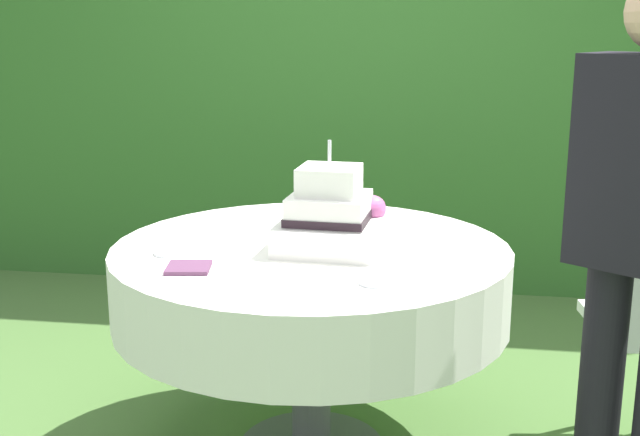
{
  "coord_description": "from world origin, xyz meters",
  "views": [
    {
      "loc": [
        0.41,
        -2.53,
        1.47
      ],
      "look_at": [
        0.03,
        -0.01,
        0.85
      ],
      "focal_mm": 44.97,
      "sensor_mm": 36.0,
      "label": 1
    }
  ],
  "objects_px": {
    "wedding_cake": "(331,217)",
    "serving_plate_far": "(171,252)",
    "serving_plate_near": "(376,281)",
    "napkin_stack": "(189,268)",
    "cake_table": "(311,282)"
  },
  "relations": [
    {
      "from": "wedding_cake",
      "to": "napkin_stack",
      "type": "distance_m",
      "value": 0.5
    },
    {
      "from": "wedding_cake",
      "to": "serving_plate_far",
      "type": "bearing_deg",
      "value": -164.86
    },
    {
      "from": "serving_plate_far",
      "to": "napkin_stack",
      "type": "xyz_separation_m",
      "value": [
        0.11,
        -0.15,
        0.0
      ]
    },
    {
      "from": "cake_table",
      "to": "wedding_cake",
      "type": "height_order",
      "value": "wedding_cake"
    },
    {
      "from": "cake_table",
      "to": "serving_plate_far",
      "type": "distance_m",
      "value": 0.48
    },
    {
      "from": "serving_plate_near",
      "to": "napkin_stack",
      "type": "relative_size",
      "value": 0.8
    },
    {
      "from": "cake_table",
      "to": "napkin_stack",
      "type": "relative_size",
      "value": 10.27
    },
    {
      "from": "serving_plate_near",
      "to": "napkin_stack",
      "type": "distance_m",
      "value": 0.57
    },
    {
      "from": "cake_table",
      "to": "napkin_stack",
      "type": "distance_m",
      "value": 0.47
    },
    {
      "from": "serving_plate_near",
      "to": "napkin_stack",
      "type": "bearing_deg",
      "value": 175.33
    },
    {
      "from": "napkin_stack",
      "to": "serving_plate_far",
      "type": "bearing_deg",
      "value": 124.82
    },
    {
      "from": "cake_table",
      "to": "serving_plate_near",
      "type": "distance_m",
      "value": 0.46
    },
    {
      "from": "serving_plate_near",
      "to": "serving_plate_far",
      "type": "xyz_separation_m",
      "value": [
        -0.67,
        0.2,
        0.0
      ]
    },
    {
      "from": "wedding_cake",
      "to": "serving_plate_far",
      "type": "height_order",
      "value": "wedding_cake"
    },
    {
      "from": "wedding_cake",
      "to": "serving_plate_near",
      "type": "relative_size",
      "value": 3.49
    }
  ]
}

